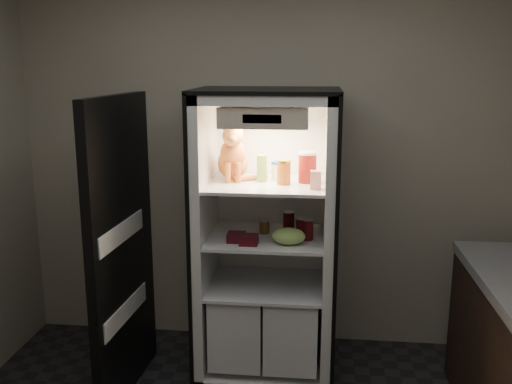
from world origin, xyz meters
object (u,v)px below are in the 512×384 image
pepper_jar (307,167)px  grape_bag (289,236)px  soda_can_c (307,229)px  tabby_cat (233,157)px  mayo_tub (278,171)px  salsa_jar (284,172)px  condiment_jar (264,226)px  soda_can_b (301,228)px  soda_can_a (289,222)px  berry_box_right (249,240)px  cream_carton (316,180)px  berry_box_left (236,237)px  refrigerator (267,254)px  parmesan_shaker (262,168)px

pepper_jar → grape_bag: (-0.10, -0.19, -0.40)m
soda_can_c → tabby_cat: bearing=165.0°
tabby_cat → mayo_tub: bearing=-5.9°
mayo_tub → salsa_jar: (0.04, -0.12, 0.01)m
condiment_jar → soda_can_b: bearing=-18.6°
soda_can_a → berry_box_right: size_ratio=1.21×
soda_can_b → pepper_jar: bearing=62.8°
cream_carton → berry_box_right: bearing=-175.2°
pepper_jar → berry_box_right: bearing=-148.3°
pepper_jar → mayo_tub: bearing=162.7°
soda_can_b → soda_can_c: size_ratio=0.99×
cream_carton → berry_box_left: 0.61m
soda_can_c → berry_box_left: (-0.44, -0.08, -0.04)m
refrigerator → condiment_jar: (-0.02, -0.01, 0.19)m
parmesan_shaker → berry_box_left: size_ratio=1.57×
grape_bag → soda_can_b: bearing=61.2°
refrigerator → parmesan_shaker: refrigerator is taller
salsa_jar → cream_carton: bearing=-30.5°
mayo_tub → cream_carton: mayo_tub is taller
cream_carton → soda_can_b: 0.37m
berry_box_left → parmesan_shaker: bearing=50.0°
berry_box_left → soda_can_a: bearing=38.6°
tabby_cat → soda_can_a: size_ratio=2.94×
refrigerator → soda_can_b: bearing=-21.3°
parmesan_shaker → refrigerator: bearing=41.7°
parmesan_shaker → condiment_jar: (0.01, 0.02, -0.39)m
pepper_jar → soda_can_b: bearing=-117.2°
mayo_tub → berry_box_right: (-0.16, -0.27, -0.38)m
tabby_cat → mayo_tub: size_ratio=3.24×
mayo_tub → soda_can_c: (0.20, -0.14, -0.35)m
berry_box_right → soda_can_c: bearing=20.2°
mayo_tub → cream_carton: (0.24, -0.24, -0.01)m
parmesan_shaker → mayo_tub: 0.12m
salsa_jar → soda_can_c: (0.15, -0.02, -0.36)m
berry_box_right → salsa_jar: bearing=36.8°
condiment_jar → soda_can_a: bearing=20.0°
mayo_tub → berry_box_right: size_ratio=1.10×
parmesan_shaker → condiment_jar: bearing=57.6°
pepper_jar → berry_box_left: bearing=-158.7°
mayo_tub → soda_can_a: size_ratio=0.91×
cream_carton → berry_box_left: cream_carton is taller
refrigerator → cream_carton: refrigerator is taller
pepper_jar → berry_box_left: 0.62m
refrigerator → soda_can_a: refrigerator is taller
pepper_jar → berry_box_left: (-0.43, -0.17, -0.42)m
berry_box_right → parmesan_shaker: bearing=74.9°
soda_can_a → berry_box_left: soda_can_a is taller
mayo_tub → soda_can_a: mayo_tub is taller
cream_carton → berry_box_right: cream_carton is taller
tabby_cat → soda_can_c: tabby_cat is taller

